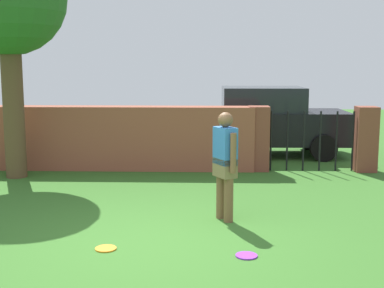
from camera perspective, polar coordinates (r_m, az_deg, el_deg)
ground_plane at (r=7.04m, az=-4.89°, el=-10.69°), size 40.00×40.00×0.00m
brick_wall at (r=11.77m, az=-9.42°, el=0.64°), size 6.54×0.50×1.39m
tree at (r=11.36m, az=-19.13°, el=14.28°), size 2.29×2.29×4.75m
person at (r=7.85m, az=3.56°, el=-1.84°), size 0.37×0.48×1.62m
fence_gate at (r=11.75m, az=12.73°, el=0.54°), size 2.74×0.44×1.40m
car at (r=13.52m, az=7.54°, el=2.44°), size 4.23×1.98×1.72m
frisbee_orange at (r=6.93m, az=-9.23°, el=-11.01°), size 0.27×0.27×0.02m
frisbee_purple at (r=6.65m, az=5.86°, el=-11.82°), size 0.27×0.27×0.02m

